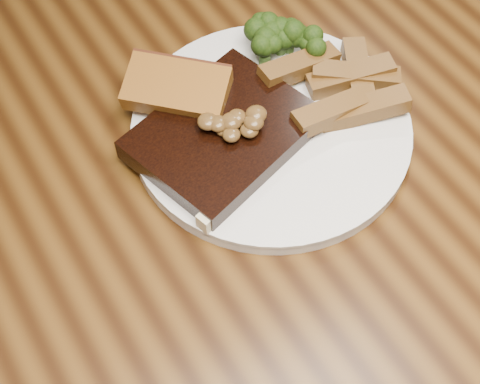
{
  "coord_description": "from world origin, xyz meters",
  "views": [
    {
      "loc": [
        -0.2,
        -0.3,
        1.3
      ],
      "look_at": [
        -0.02,
        -0.01,
        0.78
      ],
      "focal_mm": 50.0,
      "sensor_mm": 36.0,
      "label": 1
    }
  ],
  "objects_px": {
    "chair_far": "(13,61)",
    "potato_wedges": "(329,106)",
    "steak": "(224,134)",
    "plate": "(271,129)",
    "dining_table": "(248,236)",
    "garlic_bread": "(178,101)"
  },
  "relations": [
    {
      "from": "chair_far",
      "to": "garlic_bread",
      "type": "bearing_deg",
      "value": 112.72
    },
    {
      "from": "garlic_bread",
      "to": "potato_wedges",
      "type": "relative_size",
      "value": 0.87
    },
    {
      "from": "garlic_bread",
      "to": "chair_far",
      "type": "bearing_deg",
      "value": 144.57
    },
    {
      "from": "potato_wedges",
      "to": "plate",
      "type": "bearing_deg",
      "value": 163.52
    },
    {
      "from": "steak",
      "to": "potato_wedges",
      "type": "xyz_separation_m",
      "value": [
        0.11,
        -0.03,
        -0.0
      ]
    },
    {
      "from": "potato_wedges",
      "to": "dining_table",
      "type": "bearing_deg",
      "value": -165.42
    },
    {
      "from": "dining_table",
      "to": "chair_far",
      "type": "height_order",
      "value": "chair_far"
    },
    {
      "from": "potato_wedges",
      "to": "chair_far",
      "type": "bearing_deg",
      "value": 109.86
    },
    {
      "from": "plate",
      "to": "steak",
      "type": "height_order",
      "value": "steak"
    },
    {
      "from": "steak",
      "to": "potato_wedges",
      "type": "distance_m",
      "value": 0.11
    },
    {
      "from": "chair_far",
      "to": "plate",
      "type": "height_order",
      "value": "chair_far"
    },
    {
      "from": "chair_far",
      "to": "potato_wedges",
      "type": "distance_m",
      "value": 0.71
    },
    {
      "from": "steak",
      "to": "plate",
      "type": "bearing_deg",
      "value": -24.33
    },
    {
      "from": "steak",
      "to": "potato_wedges",
      "type": "relative_size",
      "value": 1.42
    },
    {
      "from": "plate",
      "to": "steak",
      "type": "relative_size",
      "value": 1.69
    },
    {
      "from": "chair_far",
      "to": "garlic_bread",
      "type": "height_order",
      "value": "chair_far"
    },
    {
      "from": "dining_table",
      "to": "chair_far",
      "type": "relative_size",
      "value": 1.98
    },
    {
      "from": "dining_table",
      "to": "plate",
      "type": "distance_m",
      "value": 0.12
    },
    {
      "from": "dining_table",
      "to": "chair_far",
      "type": "xyz_separation_m",
      "value": [
        -0.1,
        0.62,
        -0.22
      ]
    },
    {
      "from": "dining_table",
      "to": "plate",
      "type": "relative_size",
      "value": 5.56
    },
    {
      "from": "plate",
      "to": "potato_wedges",
      "type": "distance_m",
      "value": 0.06
    },
    {
      "from": "plate",
      "to": "garlic_bread",
      "type": "bearing_deg",
      "value": 134.62
    }
  ]
}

